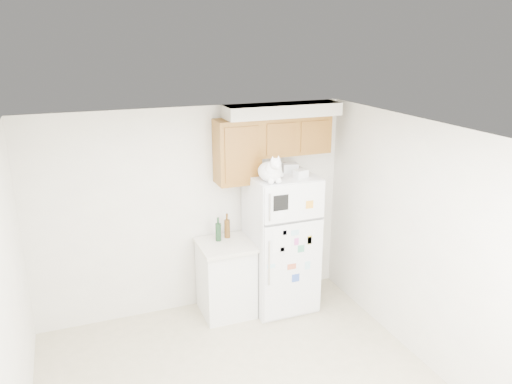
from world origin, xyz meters
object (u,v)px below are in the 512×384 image
bottle_amber (227,226)px  cat (271,171)px  storage_box_front (301,174)px  refrigerator (281,242)px  base_counter (226,278)px  storage_box_back (290,168)px  bottle_green (218,229)px

bottle_amber → cat: bearing=-46.5°
cat → bottle_amber: cat is taller
storage_box_front → bottle_amber: (-0.78, 0.38, -0.67)m
refrigerator → storage_box_front: bearing=-45.1°
base_counter → storage_box_front: bearing=-15.4°
cat → storage_box_back: bearing=39.6°
refrigerator → bottle_green: (-0.74, 0.17, 0.22)m
bottle_green → storage_box_front: bearing=-20.1°
storage_box_front → bottle_green: (-0.90, 0.33, -0.68)m
storage_box_back → refrigerator: bearing=-133.2°
cat → storage_box_back: cat is taller
storage_box_back → storage_box_front: 0.28m
storage_box_back → bottle_green: bearing=-173.7°
refrigerator → storage_box_front: size_ratio=11.33×
bottle_green → base_counter: bearing=-60.4°
base_counter → bottle_amber: (0.07, 0.15, 0.61)m
refrigerator → bottle_green: 0.79m
base_counter → cat: 1.46m
cat → bottle_green: (-0.52, 0.36, -0.76)m
storage_box_back → storage_box_front: bearing=-78.5°
cat → base_counter: bearing=150.3°
refrigerator → storage_box_back: size_ratio=9.44×
base_counter → bottle_green: bearing=119.6°
storage_box_back → cat: bearing=-130.5°
refrigerator → cat: bearing=-138.7°
refrigerator → bottle_green: refrigerator is taller
base_counter → storage_box_back: size_ratio=5.11×
storage_box_back → bottle_green: (-0.90, 0.06, -0.68)m
base_counter → bottle_amber: 0.63m
refrigerator → cat: size_ratio=3.66×
storage_box_front → bottle_green: storage_box_front is taller
base_counter → storage_box_back: storage_box_back is taller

